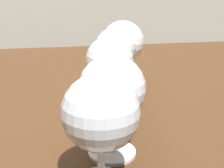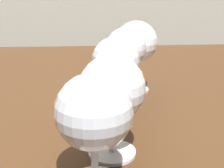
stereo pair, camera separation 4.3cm
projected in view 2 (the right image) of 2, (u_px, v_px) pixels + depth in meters
The scene contains 6 objects.
dining_table at pixel (53, 125), 0.74m from camera, with size 1.56×0.93×0.76m.
wine_glass_rose at pixel (94, 114), 0.37m from camera, with size 0.09×0.09×0.14m.
wine_glass_amber at pixel (112, 90), 0.44m from camera, with size 0.09×0.09×0.14m.
wine_glass_cabernet at pixel (116, 63), 0.52m from camera, with size 0.08×0.08×0.15m.
wine_glass_chardonnay at pixel (126, 50), 0.60m from camera, with size 0.08×0.08×0.15m.
wine_glass_port at pixel (136, 44), 0.68m from camera, with size 0.09×0.09×0.15m.
Camera 2 is at (0.09, -0.68, 1.00)m, focal length 52.78 mm.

